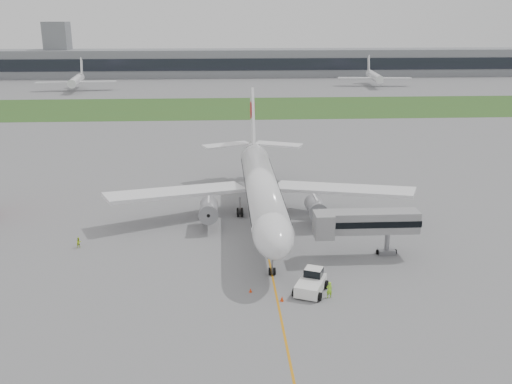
{
  "coord_description": "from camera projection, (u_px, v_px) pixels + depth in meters",
  "views": [
    {
      "loc": [
        -5.9,
        -78.78,
        30.37
      ],
      "look_at": [
        -0.94,
        2.0,
        5.44
      ],
      "focal_mm": 40.0,
      "sensor_mm": 36.0,
      "label": 1
    }
  ],
  "objects": [
    {
      "name": "grass_strip",
      "position": [
        238.0,
        108.0,
        198.9
      ],
      "size": [
        600.0,
        50.0,
        0.02
      ],
      "primitive_type": "cube",
      "color": "#385921",
      "rests_on": "ground"
    },
    {
      "name": "control_tower",
      "position": [
        61.0,
        77.0,
        300.47
      ],
      "size": [
        12.0,
        12.0,
        56.0
      ],
      "primitive_type": null,
      "color": "gray",
      "rests_on": "ground"
    },
    {
      "name": "distant_aircraft_right",
      "position": [
        374.0,
        86.0,
        260.94
      ],
      "size": [
        35.87,
        32.38,
        12.67
      ],
      "primitive_type": null,
      "rotation": [
        0.0,
        0.0,
        -0.1
      ],
      "color": "white",
      "rests_on": "ground"
    },
    {
      "name": "ground",
      "position": [
        263.0,
        231.0,
        84.43
      ],
      "size": [
        600.0,
        600.0,
        0.0
      ],
      "primitive_type": "plane",
      "color": "slate",
      "rests_on": "ground"
    },
    {
      "name": "distant_aircraft_left",
      "position": [
        77.0,
        91.0,
        244.6
      ],
      "size": [
        36.29,
        32.81,
        12.74
      ],
      "primitive_type": null,
      "rotation": [
        0.0,
        0.0,
        0.11
      ],
      "color": "white",
      "rests_on": "ground"
    },
    {
      "name": "airliner",
      "position": [
        261.0,
        185.0,
        87.41
      ],
      "size": [
        48.13,
        53.95,
        17.88
      ],
      "color": "white",
      "rests_on": "ground"
    },
    {
      "name": "safety_cone_left",
      "position": [
        251.0,
        290.0,
        65.58
      ],
      "size": [
        0.37,
        0.37,
        0.51
      ],
      "primitive_type": "cone",
      "color": "red",
      "rests_on": "ground"
    },
    {
      "name": "safety_cone_right",
      "position": [
        282.0,
        299.0,
        63.51
      ],
      "size": [
        0.44,
        0.44,
        0.6
      ],
      "primitive_type": "cone",
      "color": "red",
      "rests_on": "ground"
    },
    {
      "name": "apron_markings",
      "position": [
        266.0,
        244.0,
        79.66
      ],
      "size": [
        70.0,
        70.0,
        0.04
      ],
      "primitive_type": null,
      "color": "orange",
      "rests_on": "ground"
    },
    {
      "name": "pushback_tug",
      "position": [
        311.0,
        282.0,
        65.62
      ],
      "size": [
        4.67,
        5.51,
        2.47
      ],
      "rotation": [
        0.0,
        0.0,
        -0.41
      ],
      "color": "white",
      "rests_on": "ground"
    },
    {
      "name": "jet_bridge",
      "position": [
        362.0,
        223.0,
        74.04
      ],
      "size": [
        13.91,
        3.97,
        6.44
      ],
      "rotation": [
        0.0,
        0.0,
        -0.0
      ],
      "color": "gray",
      "rests_on": "ground"
    },
    {
      "name": "ground_crew_near",
      "position": [
        329.0,
        290.0,
        64.12
      ],
      "size": [
        0.8,
        0.62,
        1.94
      ],
      "primitive_type": "imported",
      "rotation": [
        0.0,
        0.0,
        3.39
      ],
      "color": "#9CEF27",
      "rests_on": "ground"
    },
    {
      "name": "ground_crew_far",
      "position": [
        79.0,
        242.0,
        78.11
      ],
      "size": [
        0.92,
        0.93,
        1.51
      ],
      "primitive_type": "imported",
      "rotation": [
        0.0,
        0.0,
        0.8
      ],
      "color": "#ABCB21",
      "rests_on": "ground"
    },
    {
      "name": "terminal_building",
      "position": [
        231.0,
        63.0,
        301.65
      ],
      "size": [
        320.0,
        22.3,
        14.0
      ],
      "color": "gray",
      "rests_on": "ground"
    }
  ]
}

